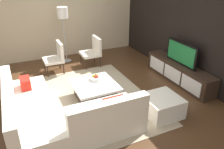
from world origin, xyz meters
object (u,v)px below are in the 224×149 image
(floor_lamp, at_px, (63,16))
(sectional_couch, at_px, (55,113))
(accent_chair_far, at_px, (93,50))
(coffee_table, at_px, (95,91))
(television, at_px, (181,53))
(ottoman, at_px, (162,106))
(media_console, at_px, (179,72))
(accent_chair_near, at_px, (56,56))
(fruit_bowl, at_px, (96,78))

(floor_lamp, bearing_deg, sectional_couch, -17.87)
(floor_lamp, xyz_separation_m, accent_chair_far, (0.68, 0.66, -0.93))
(sectional_couch, height_order, floor_lamp, floor_lamp)
(sectional_couch, bearing_deg, coffee_table, 120.87)
(television, height_order, accent_chair_far, television)
(sectional_couch, relative_size, ottoman, 3.41)
(media_console, height_order, coffee_table, media_console)
(ottoman, bearing_deg, accent_chair_near, -153.75)
(television, bearing_deg, sectional_couch, -81.36)
(media_console, bearing_deg, coffee_table, -92.49)
(television, bearing_deg, fruit_bowl, -97.27)
(sectional_couch, bearing_deg, accent_chair_far, 145.78)
(coffee_table, relative_size, accent_chair_far, 1.13)
(media_console, bearing_deg, television, 90.00)
(television, bearing_deg, media_console, -90.00)
(accent_chair_far, bearing_deg, accent_chair_near, -98.34)
(coffee_table, relative_size, floor_lamp, 0.59)
(media_console, height_order, ottoman, media_console)
(accent_chair_near, xyz_separation_m, fruit_bowl, (1.63, 0.55, -0.06))
(media_console, relative_size, television, 2.07)
(sectional_couch, distance_m, accent_chair_near, 2.49)
(floor_lamp, bearing_deg, coffee_table, -0.03)
(coffee_table, bearing_deg, fruit_bowl, 150.42)
(ottoman, distance_m, accent_chair_far, 3.02)
(floor_lamp, relative_size, ottoman, 2.41)
(television, xyz_separation_m, sectional_couch, (0.50, -3.30, -0.51))
(media_console, relative_size, floor_lamp, 1.30)
(fruit_bowl, distance_m, accent_chair_far, 1.76)
(ottoman, bearing_deg, sectional_couch, -104.77)
(television, height_order, accent_chair_near, television)
(coffee_table, distance_m, accent_chair_far, 1.98)
(media_console, relative_size, sectional_couch, 0.92)
(media_console, height_order, sectional_couch, sectional_couch)
(floor_lamp, distance_m, fruit_bowl, 2.55)
(television, distance_m, ottoman, 1.75)
(ottoman, xyz_separation_m, accent_chair_far, (-2.98, -0.35, 0.29))
(ottoman, distance_m, fruit_bowl, 1.61)
(media_console, xyz_separation_m, floor_lamp, (-2.62, -2.30, 1.17))
(accent_chair_near, distance_m, fruit_bowl, 1.72)
(media_console, relative_size, accent_chair_near, 2.52)
(coffee_table, bearing_deg, accent_chair_near, -166.18)
(ottoman, bearing_deg, accent_chair_far, -173.37)
(sectional_couch, height_order, fruit_bowl, sectional_couch)
(television, distance_m, sectional_couch, 3.38)
(coffee_table, xyz_separation_m, fruit_bowl, (-0.18, 0.10, 0.23))
(television, xyz_separation_m, accent_chair_far, (-1.95, -1.64, -0.29))
(media_console, relative_size, coffee_table, 2.22)
(fruit_bowl, bearing_deg, television, 82.73)
(ottoman, height_order, accent_chair_far, accent_chair_far)
(sectional_couch, height_order, accent_chair_far, accent_chair_far)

